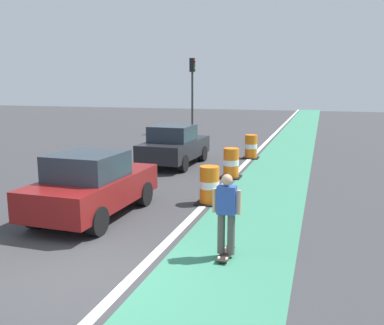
{
  "coord_description": "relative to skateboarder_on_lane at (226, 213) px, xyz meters",
  "views": [
    {
      "loc": [
        3.99,
        -6.24,
        3.4
      ],
      "look_at": [
        0.36,
        5.54,
        1.1
      ],
      "focal_mm": 39.57,
      "sensor_mm": 36.0,
      "label": 1
    }
  ],
  "objects": [
    {
      "name": "traffic_light_corner",
      "position": [
        -6.89,
        20.16,
        2.59
      ],
      "size": [
        0.41,
        0.32,
        5.1
      ],
      "color": "#2D2D2D",
      "rests_on": "ground"
    },
    {
      "name": "traffic_barrel_front",
      "position": [
        -1.3,
        3.62,
        -0.38
      ],
      "size": [
        0.73,
        0.73,
        1.09
      ],
      "color": "orange",
      "rests_on": "ground"
    },
    {
      "name": "bike_lane_strip",
      "position": [
        0.1,
        10.46,
        -0.91
      ],
      "size": [
        2.5,
        80.0,
        0.01
      ],
      "primitive_type": "cube",
      "color": "#387F60",
      "rests_on": "ground"
    },
    {
      "name": "traffic_barrel_back",
      "position": [
        -1.39,
        11.48,
        -0.38
      ],
      "size": [
        0.73,
        0.73,
        1.09
      ],
      "color": "orange",
      "rests_on": "ground"
    },
    {
      "name": "ground_plane",
      "position": [
        -2.3,
        -1.54,
        -0.91
      ],
      "size": [
        100.0,
        100.0,
        0.0
      ],
      "primitive_type": "plane",
      "color": "#38383A"
    },
    {
      "name": "traffic_barrel_mid",
      "position": [
        -1.42,
        7.18,
        -0.38
      ],
      "size": [
        0.73,
        0.73,
        1.09
      ],
      "color": "orange",
      "rests_on": "ground"
    },
    {
      "name": "parked_sedan_second",
      "position": [
        -4.21,
        8.83,
        -0.08
      ],
      "size": [
        2.02,
        4.15,
        1.7
      ],
      "color": "black",
      "rests_on": "ground"
    },
    {
      "name": "lane_divider_stripe",
      "position": [
        -1.4,
        10.46,
        -0.91
      ],
      "size": [
        0.2,
        80.0,
        0.01
      ],
      "primitive_type": "cube",
      "color": "silver",
      "rests_on": "ground"
    },
    {
      "name": "skateboarder_on_lane",
      "position": [
        0.0,
        0.0,
        0.0
      ],
      "size": [
        0.57,
        0.8,
        1.69
      ],
      "color": "black",
      "rests_on": "ground"
    },
    {
      "name": "parked_sedan_nearest",
      "position": [
        -3.87,
        1.57,
        -0.08
      ],
      "size": [
        1.98,
        4.13,
        1.7
      ],
      "color": "maroon",
      "rests_on": "ground"
    }
  ]
}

